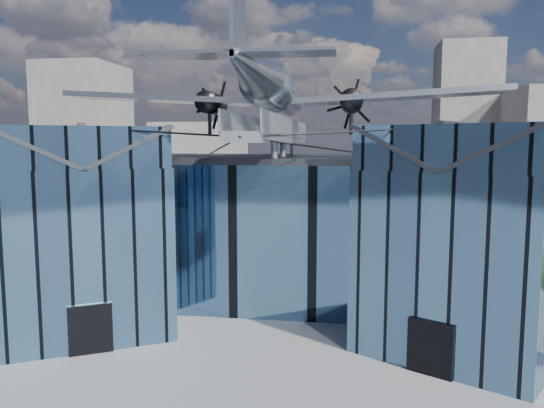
# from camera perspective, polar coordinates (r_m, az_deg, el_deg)

# --- Properties ---
(ground_plane) EXTENTS (120.00, 120.00, 0.00)m
(ground_plane) POSITION_cam_1_polar(r_m,az_deg,el_deg) (31.46, -0.56, -13.57)
(ground_plane) COLOR gray
(museum) EXTENTS (32.88, 24.50, 17.60)m
(museum) POSITION_cam_1_polar(r_m,az_deg,el_deg) (35.68, 0.92, -1.95)
(museum) COLOR teal
(museum) RESTS_ON ground
(bg_towers) EXTENTS (77.00, 24.50, 26.00)m
(bg_towers) POSITION_cam_1_polar(r_m,az_deg,el_deg) (79.70, 6.32, 5.98)
(bg_towers) COLOR gray
(bg_towers) RESTS_ON ground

